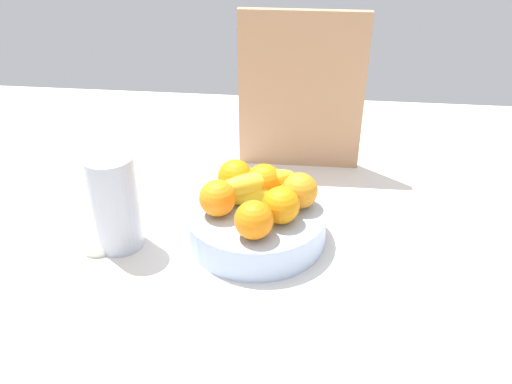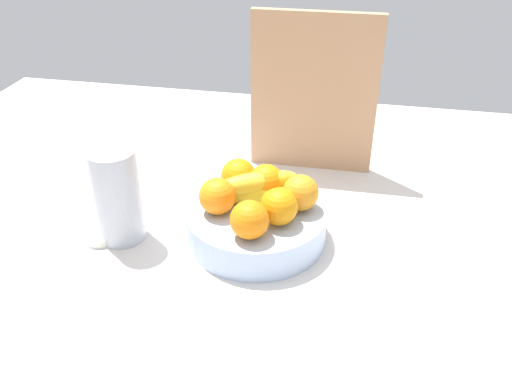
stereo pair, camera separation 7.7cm
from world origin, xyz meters
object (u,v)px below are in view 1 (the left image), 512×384
Objects in this scene: orange_front_left at (281,205)px; jar_lid at (99,245)px; orange_top_stack at (254,220)px; orange_back_left at (235,177)px; fruit_bowl at (256,224)px; orange_front_right at (300,191)px; orange_back_right at (218,198)px; cutting_board at (301,93)px; thermos_tumbler at (115,202)px; orange_center at (264,181)px; banana_bunch at (253,189)px.

orange_front_left is 1.12× the size of jar_lid.
orange_front_left and orange_top_stack have the same top height.
orange_back_left is at bearing 110.22° from orange_top_stack.
orange_front_right is at bearing 16.10° from fruit_bowl.
jar_lid is at bearing -152.59° from orange_back_left.
orange_back_right is 36.37cm from cutting_board.
thermos_tumbler is 9.44cm from jar_lid.
orange_front_left is 30.11cm from thermos_tumbler.
cutting_board is at bearing 67.44° from orange_back_right.
orange_top_stack is at bearing -99.68° from cutting_board.
orange_front_right is 38.97cm from jar_lid.
orange_back_right is (-7.84, -6.87, 0.00)cm from orange_center.
orange_front_right is at bearing -88.28° from cutting_board.
orange_center and orange_back_left have the same top height.
thermos_tumbler is at bearing -159.94° from orange_center.
orange_front_right is at bearing 13.32° from jar_lid.
orange_back_left is 0.39× the size of banana_bunch.
orange_front_left is at bearing 50.18° from orange_top_stack.
orange_front_left is at bearing -43.99° from orange_back_left.
orange_top_stack reaches higher than fruit_bowl.
orange_front_right reaches higher than banana_bunch.
banana_bunch is at bearing 110.70° from fruit_bowl.
banana_bunch is 30.59cm from cutting_board.
cutting_board is at bearing 74.84° from banana_bunch.
orange_back_right is at bearing -143.53° from banana_bunch.
cutting_board reaches higher than jar_lid.
jar_lid is (-22.15, -4.54, -8.99)cm from orange_back_right.
orange_back_left is (-9.53, 9.20, 0.00)cm from orange_front_left.
orange_front_left is at bearing -120.21° from orange_front_right.
orange_front_right is 29.70cm from cutting_board.
orange_back_left is at bearing 136.13° from banana_bunch.
orange_top_stack is 0.19× the size of cutting_board.
orange_back_left is 28.44cm from cutting_board.
orange_center is at bearing -11.44° from orange_back_left.
cutting_board is (6.75, 30.80, 14.82)cm from fruit_bowl.
banana_bunch is at bearing 36.47° from orange_back_right.
orange_center is (-3.79, 8.04, 0.00)cm from orange_front_left.
orange_back_right is 0.39× the size of banana_bunch.
jar_lid is (-35.74, -37.25, -17.22)cm from cutting_board.
orange_front_right and orange_top_stack have the same top height.
cutting_board reaches higher than orange_front_left.
orange_top_stack is at bearing -40.43° from orange_back_right.
thermos_tumbler is (-18.44, -2.72, -0.51)cm from orange_back_right.
orange_center is 1.00× the size of orange_top_stack.
orange_back_left is at bearing 127.76° from fruit_bowl.
orange_top_stack is at bearing -82.20° from banana_bunch.
orange_back_right is at bearing 11.57° from jar_lid.
banana_bunch is 25.36cm from thermos_tumbler.
banana_bunch is at bearing 16.23° from thermos_tumbler.
orange_center is 0.37× the size of thermos_tumbler.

